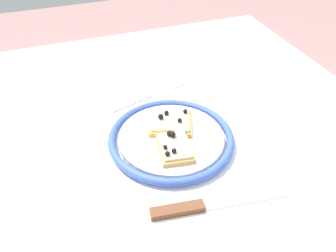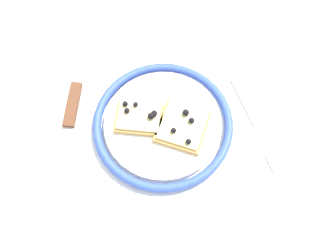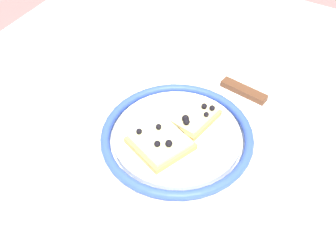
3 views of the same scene
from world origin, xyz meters
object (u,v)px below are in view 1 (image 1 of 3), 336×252
(pizza_slice_far, at_px, (171,121))
(fork, at_px, (149,96))
(dining_table, at_px, (191,169))
(plate, at_px, (171,138))
(knife, at_px, (197,207))
(pizza_slice_near, at_px, (175,147))

(pizza_slice_far, relative_size, fork, 0.56)
(dining_table, relative_size, pizza_slice_far, 9.76)
(fork, bearing_deg, plate, -1.68)
(pizza_slice_far, bearing_deg, knife, -8.06)
(dining_table, xyz_separation_m, knife, (0.16, -0.06, 0.10))
(dining_table, relative_size, fork, 5.44)
(plate, distance_m, pizza_slice_far, 0.04)
(knife, xyz_separation_m, fork, (-0.34, 0.02, -0.00))
(plate, distance_m, knife, 0.17)
(pizza_slice_near, relative_size, pizza_slice_far, 0.83)
(dining_table, xyz_separation_m, pizza_slice_near, (0.04, -0.05, 0.12))
(pizza_slice_near, relative_size, fork, 0.46)
(plate, relative_size, pizza_slice_near, 2.78)
(pizza_slice_near, bearing_deg, dining_table, 122.91)
(dining_table, distance_m, fork, 0.20)
(dining_table, bearing_deg, plate, -97.27)
(fork, bearing_deg, dining_table, 13.40)
(plate, relative_size, fork, 1.28)
(dining_table, height_order, pizza_slice_near, pizza_slice_near)
(pizza_slice_near, xyz_separation_m, pizza_slice_far, (-0.08, 0.02, -0.00))
(pizza_slice_far, bearing_deg, fork, -177.24)
(plate, height_order, pizza_slice_near, pizza_slice_near)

